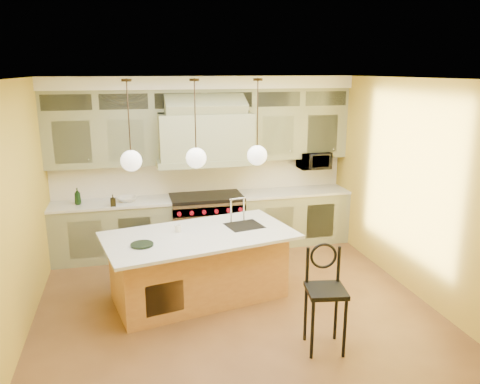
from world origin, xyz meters
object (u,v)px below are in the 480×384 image
object	(u,v)px
range	(207,222)
kitchen_island	(199,264)
counter_stool	(325,292)
microwave	(314,160)

from	to	relation	value
range	kitchen_island	xyz separation A→B (m)	(-0.39, -1.69, -0.01)
kitchen_island	counter_stool	size ratio (longest dim) A/B	2.25
kitchen_island	microwave	distance (m)	3.11
kitchen_island	microwave	size ratio (longest dim) A/B	4.88
kitchen_island	counter_stool	xyz separation A→B (m)	(1.15, -1.50, 0.20)
counter_stool	microwave	bearing A→B (deg)	79.69
range	kitchen_island	size ratio (longest dim) A/B	0.45
range	counter_stool	distance (m)	3.29
range	microwave	bearing A→B (deg)	3.12
counter_stool	range	bearing A→B (deg)	112.86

